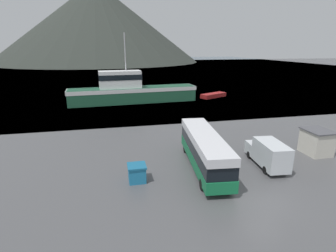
{
  "coord_description": "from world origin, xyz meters",
  "views": [
    {
      "loc": [
        -10.26,
        -14.61,
        10.72
      ],
      "look_at": [
        -4.18,
        13.35,
        2.0
      ],
      "focal_mm": 28.0,
      "sensor_mm": 36.0,
      "label": 1
    }
  ],
  "objects_px": {
    "storage_bin": "(137,173)",
    "tour_bus": "(204,149)",
    "delivery_van": "(268,153)",
    "fishing_boat": "(131,91)",
    "small_boat": "(213,95)",
    "dock_kiosk": "(317,142)"
  },
  "relations": [
    {
      "from": "delivery_van",
      "to": "storage_bin",
      "type": "bearing_deg",
      "value": -173.66
    },
    {
      "from": "tour_bus",
      "to": "small_boat",
      "type": "relative_size",
      "value": 1.71
    },
    {
      "from": "tour_bus",
      "to": "storage_bin",
      "type": "xyz_separation_m",
      "value": [
        -6.26,
        -1.24,
        -1.09
      ]
    },
    {
      "from": "delivery_van",
      "to": "fishing_boat",
      "type": "bearing_deg",
      "value": 112.49
    },
    {
      "from": "tour_bus",
      "to": "delivery_van",
      "type": "xyz_separation_m",
      "value": [
        5.83,
        -1.0,
        -0.51
      ]
    },
    {
      "from": "delivery_van",
      "to": "storage_bin",
      "type": "height_order",
      "value": "delivery_van"
    },
    {
      "from": "delivery_van",
      "to": "dock_kiosk",
      "type": "xyz_separation_m",
      "value": [
        6.61,
        1.63,
        -0.01
      ]
    },
    {
      "from": "storage_bin",
      "to": "tour_bus",
      "type": "bearing_deg",
      "value": 11.2
    },
    {
      "from": "tour_bus",
      "to": "fishing_boat",
      "type": "height_order",
      "value": "fishing_boat"
    },
    {
      "from": "dock_kiosk",
      "to": "storage_bin",
      "type": "bearing_deg",
      "value": -174.28
    },
    {
      "from": "delivery_van",
      "to": "small_boat",
      "type": "xyz_separation_m",
      "value": [
        8.09,
        33.61,
        -0.88
      ]
    },
    {
      "from": "storage_bin",
      "to": "small_boat",
      "type": "distance_m",
      "value": 39.41
    },
    {
      "from": "fishing_boat",
      "to": "storage_bin",
      "type": "bearing_deg",
      "value": -7.84
    },
    {
      "from": "tour_bus",
      "to": "delivery_van",
      "type": "relative_size",
      "value": 1.96
    },
    {
      "from": "fishing_boat",
      "to": "small_boat",
      "type": "bearing_deg",
      "value": 90.68
    },
    {
      "from": "tour_bus",
      "to": "storage_bin",
      "type": "distance_m",
      "value": 6.48
    },
    {
      "from": "small_boat",
      "to": "tour_bus",
      "type": "bearing_deg",
      "value": 130.54
    },
    {
      "from": "delivery_van",
      "to": "fishing_boat",
      "type": "height_order",
      "value": "fishing_boat"
    },
    {
      "from": "dock_kiosk",
      "to": "small_boat",
      "type": "distance_m",
      "value": 32.03
    },
    {
      "from": "dock_kiosk",
      "to": "small_boat",
      "type": "xyz_separation_m",
      "value": [
        1.48,
        31.98,
        -0.87
      ]
    },
    {
      "from": "dock_kiosk",
      "to": "delivery_van",
      "type": "bearing_deg",
      "value": -166.12
    },
    {
      "from": "small_boat",
      "to": "storage_bin",
      "type": "bearing_deg",
      "value": 122.85
    }
  ]
}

